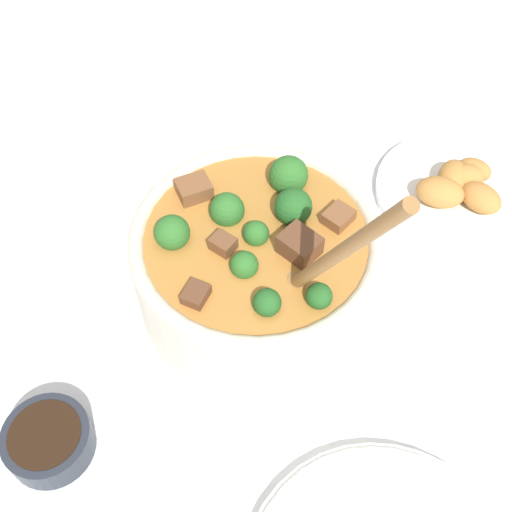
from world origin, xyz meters
TOP-DOWN VIEW (x-y plane):
  - ground_plane at (0.00, 0.00)m, footprint 4.00×4.00m
  - stew_bowl at (-0.00, -0.00)m, footprint 0.29×0.25m
  - condiment_bowl at (-0.08, 0.24)m, footprint 0.08×0.08m
  - food_plate at (0.03, -0.28)m, footprint 0.20×0.20m

SIDE VIEW (x-z plane):
  - ground_plane at x=0.00m, z-range 0.00..0.00m
  - food_plate at x=0.03m, z-range -0.01..0.04m
  - condiment_bowl at x=-0.08m, z-range 0.00..0.03m
  - stew_bowl at x=0.00m, z-range -0.09..0.21m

